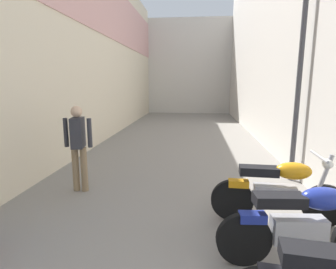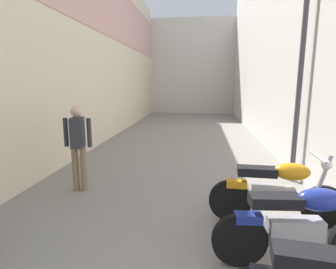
{
  "view_description": "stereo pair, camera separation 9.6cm",
  "coord_description": "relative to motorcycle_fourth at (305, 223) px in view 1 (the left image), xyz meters",
  "views": [
    {
      "loc": [
        0.51,
        1.02,
        1.97
      ],
      "look_at": [
        -0.07,
        6.62,
        0.91
      ],
      "focal_mm": 29.47,
      "sensor_mm": 36.0,
      "label": 1
    },
    {
      "loc": [
        0.6,
        1.03,
        1.97
      ],
      "look_at": [
        -0.07,
        6.62,
        0.91
      ],
      "focal_mm": 29.47,
      "sensor_mm": 36.0,
      "label": 2
    }
  ],
  "objects": [
    {
      "name": "ground_plane",
      "position": [
        -1.68,
        3.65,
        -0.5
      ],
      "size": [
        35.01,
        35.01,
        0.0
      ],
      "primitive_type": "plane",
      "color": "gray"
    },
    {
      "name": "building_left",
      "position": [
        -4.49,
        5.61,
        2.69
      ],
      "size": [
        0.45,
        19.01,
        6.31
      ],
      "color": "beige",
      "rests_on": "ground"
    },
    {
      "name": "building_right",
      "position": [
        1.14,
        5.65,
        2.9
      ],
      "size": [
        0.45,
        19.01,
        6.8
      ],
      "color": "beige",
      "rests_on": "ground"
    },
    {
      "name": "building_far_end",
      "position": [
        -1.68,
        16.16,
        2.47
      ],
      "size": [
        8.24,
        2.0,
        5.94
      ],
      "primitive_type": "cube",
      "color": "beige",
      "rests_on": "ground"
    },
    {
      "name": "motorcycle_fourth",
      "position": [
        0.0,
        0.0,
        0.0
      ],
      "size": [
        1.85,
        0.58,
        1.04
      ],
      "color": "black",
      "rests_on": "ground"
    },
    {
      "name": "motorcycle_fifth",
      "position": [
        0.0,
        0.94,
        0.0
      ],
      "size": [
        1.85,
        0.58,
        1.04
      ],
      "color": "black",
      "rests_on": "ground"
    },
    {
      "name": "pedestrian_further_down",
      "position": [
        -3.27,
        1.81,
        0.42
      ],
      "size": [
        0.52,
        0.37,
        1.57
      ],
      "color": "#8C7251",
      "rests_on": "ground"
    },
    {
      "name": "street_lamp",
      "position": [
        0.7,
        2.8,
        2.27
      ],
      "size": [
        0.79,
        0.18,
        4.74
      ],
      "color": "#47474C",
      "rests_on": "ground"
    }
  ]
}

